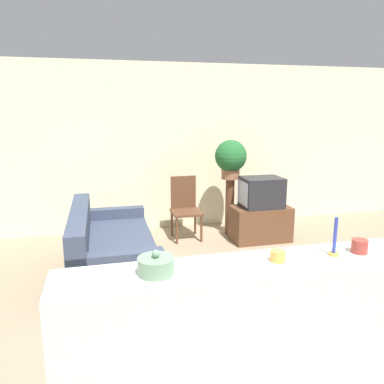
# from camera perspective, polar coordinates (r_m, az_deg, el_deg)

# --- Properties ---
(ground_plane) EXTENTS (14.00, 14.00, 0.00)m
(ground_plane) POSITION_cam_1_polar(r_m,az_deg,el_deg) (3.45, 5.11, -22.35)
(ground_plane) COLOR gray
(wall_back) EXTENTS (9.00, 0.06, 2.70)m
(wall_back) POSITION_cam_1_polar(r_m,az_deg,el_deg) (6.20, -5.03, 6.73)
(wall_back) COLOR beige
(wall_back) RESTS_ON ground_plane
(couch) EXTENTS (0.94, 1.87, 0.83)m
(couch) POSITION_cam_1_polar(r_m,az_deg,el_deg) (4.66, -12.43, -8.90)
(couch) COLOR #384256
(couch) RESTS_ON ground_plane
(tv_stand) EXTENTS (0.88, 0.48, 0.53)m
(tv_stand) POSITION_cam_1_polar(r_m,az_deg,el_deg) (5.82, 10.37, -4.74)
(tv_stand) COLOR brown
(tv_stand) RESTS_ON ground_plane
(television) EXTENTS (0.60, 0.45, 0.45)m
(television) POSITION_cam_1_polar(r_m,az_deg,el_deg) (5.69, 10.51, -0.04)
(television) COLOR #232328
(television) RESTS_ON tv_stand
(wooden_chair) EXTENTS (0.44, 0.44, 0.96)m
(wooden_chair) POSITION_cam_1_polar(r_m,az_deg,el_deg) (5.79, -1.07, -2.03)
(wooden_chair) COLOR brown
(wooden_chair) RESTS_ON ground_plane
(plant_stand) EXTENTS (0.14, 0.14, 0.90)m
(plant_stand) POSITION_cam_1_polar(r_m,az_deg,el_deg) (6.00, 5.76, -2.21)
(plant_stand) COLOR brown
(plant_stand) RESTS_ON ground_plane
(potted_plant) EXTENTS (0.50, 0.50, 0.61)m
(potted_plant) POSITION_cam_1_polar(r_m,az_deg,el_deg) (5.85, 5.93, 5.24)
(potted_plant) COLOR #8E5B3D
(potted_plant) RESTS_ON plant_stand
(foreground_counter) EXTENTS (2.59, 0.44, 0.99)m
(foreground_counter) POSITION_cam_1_polar(r_m,az_deg,el_deg) (2.74, 9.42, -20.25)
(foreground_counter) COLOR silver
(foreground_counter) RESTS_ON ground_plane
(decorative_bowl) EXTENTS (0.22, 0.22, 0.15)m
(decorative_bowl) POSITION_cam_1_polar(r_m,az_deg,el_deg) (2.31, -5.51, -11.09)
(decorative_bowl) COLOR gray
(decorative_bowl) RESTS_ON foreground_counter
(candle_jar) EXTENTS (0.10, 0.10, 0.07)m
(candle_jar) POSITION_cam_1_polar(r_m,az_deg,el_deg) (2.55, 12.94, -9.49)
(candle_jar) COLOR gold
(candle_jar) RESTS_ON foreground_counter
(candlestick) EXTENTS (0.07, 0.07, 0.27)m
(candlestick) POSITION_cam_1_polar(r_m,az_deg,el_deg) (2.74, 20.89, -7.24)
(candlestick) COLOR #B7933D
(candlestick) RESTS_ON foreground_counter
(coffee_tin) EXTENTS (0.11, 0.11, 0.10)m
(coffee_tin) POSITION_cam_1_polar(r_m,az_deg,el_deg) (2.87, 24.16, -7.55)
(coffee_tin) COLOR #99382D
(coffee_tin) RESTS_ON foreground_counter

